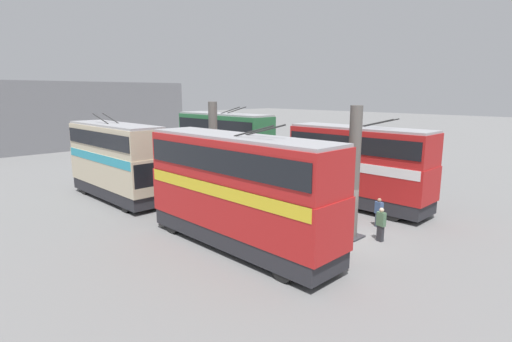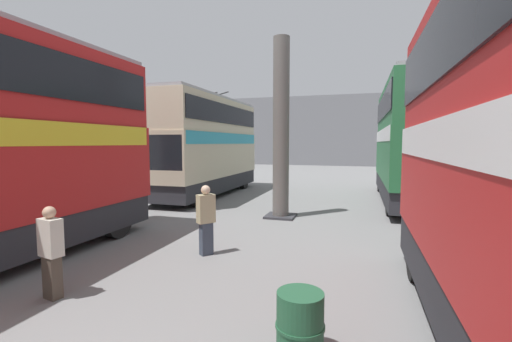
{
  "view_description": "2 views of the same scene",
  "coord_description": "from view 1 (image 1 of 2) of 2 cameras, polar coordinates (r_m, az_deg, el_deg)",
  "views": [
    {
      "loc": [
        -10.03,
        16.84,
        7.17
      ],
      "look_at": [
        7.89,
        -0.84,
        2.21
      ],
      "focal_mm": 28.0,
      "sensor_mm": 36.0,
      "label": 1
    },
    {
      "loc": [
        -1.16,
        -2.8,
        2.77
      ],
      "look_at": [
        12.43,
        1.35,
        1.6
      ],
      "focal_mm": 24.0,
      "sensor_mm": 36.0,
      "label": 2
    }
  ],
  "objects": [
    {
      "name": "person_by_right_row",
      "position": [
        20.72,
        2.32,
        -6.53
      ],
      "size": [
        0.32,
        0.46,
        1.66
      ],
      "rotation": [
        0.0,
        0.0,
        2.93
      ],
      "color": "#473D33",
      "rests_on": "ground_plane"
    },
    {
      "name": "bus_right_far",
      "position": [
        28.33,
        -19.4,
        1.91
      ],
      "size": [
        9.24,
        2.54,
        5.77
      ],
      "color": "black",
      "rests_on": "ground_plane"
    },
    {
      "name": "ground_plane",
      "position": [
        20.87,
        13.89,
        -9.28
      ],
      "size": [
        240.0,
        240.0,
        0.0
      ],
      "primitive_type": "plane",
      "color": "slate"
    },
    {
      "name": "bus_right_mid",
      "position": [
        18.19,
        -2.59,
        -2.06
      ],
      "size": [
        10.63,
        2.54,
        5.92
      ],
      "color": "black",
      "rests_on": "ground_plane"
    },
    {
      "name": "oil_drum",
      "position": [
        23.98,
        10.45,
        -5.35
      ],
      "size": [
        0.64,
        0.64,
        0.87
      ],
      "color": "#235638",
      "rests_on": "ground_plane"
    },
    {
      "name": "bus_left_far",
      "position": [
        34.22,
        -4.6,
        4.29
      ],
      "size": [
        9.83,
        2.54,
        6.07
      ],
      "color": "black",
      "rests_on": "ground_plane"
    },
    {
      "name": "bus_left_near",
      "position": [
        25.79,
        14.37,
        1.25
      ],
      "size": [
        9.28,
        2.54,
        5.71
      ],
      "color": "black",
      "rests_on": "ground_plane"
    },
    {
      "name": "person_aisle_midway",
      "position": [
        23.8,
        -0.33,
        -4.06
      ],
      "size": [
        0.48,
        0.45,
        1.74
      ],
      "rotation": [
        0.0,
        0.0,
        4.05
      ],
      "color": "#384251",
      "rests_on": "ground_plane"
    },
    {
      "name": "support_column_near",
      "position": [
        20.12,
        13.76,
        -0.65
      ],
      "size": [
        1.08,
        1.08,
        6.58
      ],
      "color": "#605B56",
      "rests_on": "ground_plane"
    },
    {
      "name": "person_by_left_row",
      "position": [
        22.59,
        17.13,
        -5.6
      ],
      "size": [
        0.47,
        0.36,
        1.61
      ],
      "rotation": [
        0.0,
        0.0,
        1.26
      ],
      "color": "#384251",
      "rests_on": "ground_plane"
    },
    {
      "name": "person_aisle_foreground",
      "position": [
        20.51,
        17.41,
        -7.19
      ],
      "size": [
        0.45,
        0.31,
        1.7
      ],
      "rotation": [
        0.0,
        0.0,
        1.4
      ],
      "color": "#2D2D33",
      "rests_on": "ground_plane"
    },
    {
      "name": "support_column_far",
      "position": [
        27.36,
        -6.09,
        2.67
      ],
      "size": [
        1.08,
        1.08,
        6.58
      ],
      "color": "#605B56",
      "rests_on": "ground_plane"
    },
    {
      "name": "depot_back_wall",
      "position": [
        54.2,
        -26.66,
        6.9
      ],
      "size": [
        0.5,
        36.0,
        8.53
      ],
      "color": "slate",
      "rests_on": "ground_plane"
    }
  ]
}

